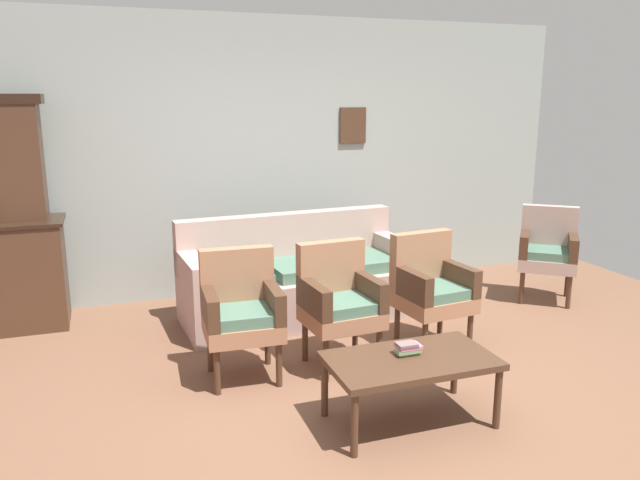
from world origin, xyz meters
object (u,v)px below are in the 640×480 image
at_px(coffee_table, 410,364).
at_px(floral_couch, 298,282).
at_px(armchair_near_cabinet, 339,299).
at_px(armchair_row_middle, 241,309).
at_px(wingback_chair_by_fireplace, 548,249).
at_px(book_stack_on_table, 408,348).
at_px(armchair_by_doorway, 431,286).

bearing_deg(coffee_table, floral_couch, 92.31).
bearing_deg(armchair_near_cabinet, coffee_table, -84.08).
height_order(armchair_row_middle, coffee_table, armchair_row_middle).
height_order(wingback_chair_by_fireplace, book_stack_on_table, wingback_chair_by_fireplace).
distance_m(floral_couch, armchair_by_doorway, 1.28).
bearing_deg(coffee_table, armchair_row_middle, 130.10).
bearing_deg(book_stack_on_table, armchair_row_middle, 131.67).
distance_m(armchair_near_cabinet, wingback_chair_by_fireplace, 2.56).
distance_m(floral_couch, wingback_chair_by_fireplace, 2.46).
distance_m(wingback_chair_by_fireplace, book_stack_on_table, 2.86).
xyz_separation_m(armchair_near_cabinet, coffee_table, (0.10, -0.94, -0.12)).
bearing_deg(armchair_row_middle, coffee_table, -49.90).
bearing_deg(armchair_row_middle, book_stack_on_table, -48.33).
relative_size(armchair_row_middle, armchair_near_cabinet, 1.00).
relative_size(armchair_by_doorway, wingback_chair_by_fireplace, 1.00).
height_order(floral_couch, wingback_chair_by_fireplace, same).
bearing_deg(armchair_by_doorway, book_stack_on_table, -125.87).
bearing_deg(armchair_row_middle, floral_couch, 54.70).
distance_m(armchair_near_cabinet, book_stack_on_table, 0.90).
distance_m(armchair_row_middle, book_stack_on_table, 1.23).
bearing_deg(wingback_chair_by_fireplace, coffee_table, -144.33).
distance_m(armchair_near_cabinet, coffee_table, 0.96).
xyz_separation_m(armchair_near_cabinet, armchair_by_doorway, (0.79, 0.06, 0.00)).
distance_m(wingback_chair_by_fireplace, coffee_table, 2.90).
bearing_deg(wingback_chair_by_fireplace, armchair_by_doorway, -157.66).
bearing_deg(wingback_chair_by_fireplace, book_stack_on_table, -145.08).
distance_m(floral_couch, armchair_row_middle, 1.28).
relative_size(floral_couch, book_stack_on_table, 13.19).
height_order(floral_couch, armchair_by_doorway, same).
bearing_deg(armchair_near_cabinet, armchair_by_doorway, 4.57).
bearing_deg(armchair_near_cabinet, floral_couch, 89.10).
relative_size(armchair_row_middle, wingback_chair_by_fireplace, 1.00).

